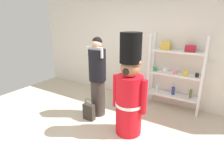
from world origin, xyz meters
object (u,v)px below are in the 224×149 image
(merchandise_shelf, at_px, (175,71))
(shopping_bag, at_px, (89,112))
(person_shopper, at_px, (98,77))
(teddy_bear_guard, at_px, (129,92))

(merchandise_shelf, distance_m, shopping_bag, 2.06)
(person_shopper, height_order, shopping_bag, person_shopper)
(person_shopper, bearing_deg, merchandise_shelf, 41.21)
(merchandise_shelf, xyz_separation_m, person_shopper, (-1.29, -1.13, -0.04))
(shopping_bag, bearing_deg, person_shopper, 83.42)
(person_shopper, bearing_deg, teddy_bear_guard, -16.22)
(merchandise_shelf, xyz_separation_m, shopping_bag, (-1.32, -1.41, -0.71))
(person_shopper, relative_size, shopping_bag, 3.55)
(merchandise_shelf, relative_size, shopping_bag, 3.63)
(person_shopper, distance_m, shopping_bag, 0.73)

